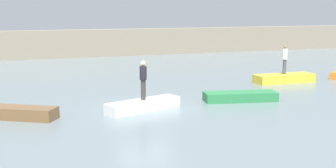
% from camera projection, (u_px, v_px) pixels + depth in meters
% --- Properties ---
extents(ground_plane, '(120.00, 120.00, 0.00)m').
position_uv_depth(ground_plane, '(145.00, 108.00, 21.55)').
color(ground_plane, slate).
extents(embankment_wall, '(80.00, 1.20, 2.59)m').
position_uv_depth(embankment_wall, '(67.00, 44.00, 43.12)').
color(embankment_wall, gray).
rests_on(embankment_wall, ground_plane).
extents(rowboat_brown, '(3.54, 2.78, 0.51)m').
position_uv_depth(rowboat_brown, '(15.00, 113.00, 19.50)').
color(rowboat_brown, brown).
rests_on(rowboat_brown, ground_plane).
extents(rowboat_white, '(3.79, 2.10, 0.48)m').
position_uv_depth(rowboat_white, '(143.00, 105.00, 21.03)').
color(rowboat_white, white).
rests_on(rowboat_white, ground_plane).
extents(rowboat_green, '(3.79, 1.89, 0.46)m').
position_uv_depth(rowboat_green, '(240.00, 96.00, 23.15)').
color(rowboat_green, '#2D7F47').
rests_on(rowboat_green, ground_plane).
extents(rowboat_yellow, '(3.85, 1.32, 0.53)m').
position_uv_depth(rowboat_yellow, '(284.00, 78.00, 28.87)').
color(rowboat_yellow, gold).
rests_on(rowboat_yellow, ground_plane).
extents(person_dark_shirt, '(0.32, 0.32, 1.79)m').
position_uv_depth(person_dark_shirt, '(143.00, 78.00, 20.83)').
color(person_dark_shirt, '#38332D').
rests_on(person_dark_shirt, rowboat_white).
extents(person_white_shirt, '(0.32, 0.32, 1.82)m').
position_uv_depth(person_white_shirt, '(285.00, 58.00, 28.67)').
color(person_white_shirt, '#4C4C56').
rests_on(person_white_shirt, rowboat_yellow).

